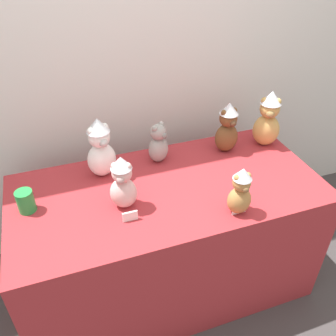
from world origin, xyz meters
TOP-DOWN VIEW (x-y plane):
  - ground_plane at (0.00, 0.00)m, footprint 10.00×10.00m
  - wall_back at (0.00, 0.88)m, footprint 7.00×0.08m
  - display_table at (0.00, 0.25)m, footprint 1.59×0.76m
  - teddy_bear_caramel at (0.25, -0.03)m, footprint 0.11×0.10m
  - teddy_bear_snow at (-0.29, 0.47)m, footprint 0.18×0.16m
  - teddy_bear_honey at (0.68, 0.45)m, footprint 0.20×0.19m
  - teddy_bear_ash at (0.03, 0.50)m, footprint 0.16×0.15m
  - teddy_bear_chestnut at (0.43, 0.47)m, footprint 0.15×0.13m
  - teddy_bear_blush at (-0.24, 0.19)m, footprint 0.16×0.15m
  - party_cup_green at (-0.68, 0.31)m, footprint 0.08×0.08m
  - name_card_front_left at (0.25, -0.04)m, footprint 0.07×0.01m
  - name_card_front_middle at (-0.24, 0.08)m, footprint 0.07×0.01m

SIDE VIEW (x-z plane):
  - ground_plane at x=0.00m, z-range 0.00..0.00m
  - display_table at x=0.00m, z-range 0.00..0.76m
  - name_card_front_left at x=0.25m, z-range 0.76..0.81m
  - name_card_front_middle at x=-0.24m, z-range 0.76..0.81m
  - party_cup_green at x=-0.68m, z-range 0.76..0.87m
  - teddy_bear_ash at x=0.03m, z-range 0.76..0.99m
  - teddy_bear_caramel at x=0.25m, z-range 0.76..1.01m
  - teddy_bear_blush at x=-0.24m, z-range 0.76..1.04m
  - teddy_bear_chestnut at x=0.43m, z-range 0.76..1.06m
  - teddy_bear_snow at x=-0.29m, z-range 0.76..1.09m
  - teddy_bear_honey at x=0.68m, z-range 0.76..1.10m
  - wall_back at x=0.00m, z-range 0.00..2.60m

